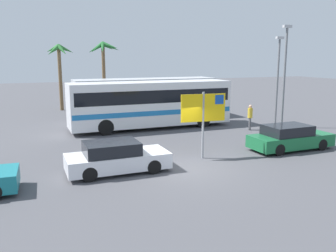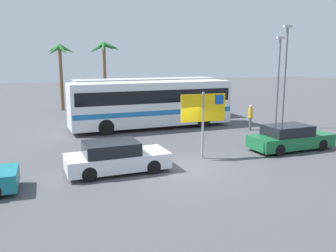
{
  "view_description": "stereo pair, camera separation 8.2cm",
  "coord_description": "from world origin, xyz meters",
  "px_view_note": "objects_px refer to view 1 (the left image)",
  "views": [
    {
      "loc": [
        -6.36,
        -13.56,
        4.77
      ],
      "look_at": [
        0.42,
        3.2,
        1.3
      ],
      "focal_mm": 38.2,
      "sensor_mm": 36.0,
      "label": 1
    },
    {
      "loc": [
        -6.29,
        -13.59,
        4.77
      ],
      "look_at": [
        0.42,
        3.2,
        1.3
      ],
      "focal_mm": 38.2,
      "sensor_mm": 36.0,
      "label": 2
    }
  ],
  "objects_px": {
    "car_green": "(290,138)",
    "pedestrian_by_bus": "(250,115)",
    "bus_rear_coach": "(146,97)",
    "ferry_sign": "(204,110)",
    "bus_front_coach": "(151,102)",
    "car_white": "(116,157)"
  },
  "relations": [
    {
      "from": "bus_rear_coach",
      "to": "car_green",
      "type": "bearing_deg",
      "value": -71.45
    },
    {
      "from": "bus_front_coach",
      "to": "pedestrian_by_bus",
      "type": "xyz_separation_m",
      "value": [
        5.87,
        -3.13,
        -0.78
      ]
    },
    {
      "from": "car_green",
      "to": "pedestrian_by_bus",
      "type": "distance_m",
      "value": 5.25
    },
    {
      "from": "bus_front_coach",
      "to": "car_white",
      "type": "height_order",
      "value": "bus_front_coach"
    },
    {
      "from": "bus_front_coach",
      "to": "pedestrian_by_bus",
      "type": "bearing_deg",
      "value": -28.03
    },
    {
      "from": "car_white",
      "to": "pedestrian_by_bus",
      "type": "relative_size",
      "value": 2.52
    },
    {
      "from": "bus_front_coach",
      "to": "ferry_sign",
      "type": "bearing_deg",
      "value": -91.13
    },
    {
      "from": "ferry_sign",
      "to": "car_green",
      "type": "relative_size",
      "value": 0.71
    },
    {
      "from": "ferry_sign",
      "to": "car_white",
      "type": "bearing_deg",
      "value": -167.62
    },
    {
      "from": "car_white",
      "to": "pedestrian_by_bus",
      "type": "bearing_deg",
      "value": 27.57
    },
    {
      "from": "bus_rear_coach",
      "to": "ferry_sign",
      "type": "relative_size",
      "value": 3.43
    },
    {
      "from": "bus_rear_coach",
      "to": "ferry_sign",
      "type": "xyz_separation_m",
      "value": [
        -1.0,
        -11.57,
        0.54
      ]
    },
    {
      "from": "ferry_sign",
      "to": "pedestrian_by_bus",
      "type": "distance_m",
      "value": 7.87
    },
    {
      "from": "car_white",
      "to": "bus_rear_coach",
      "type": "bearing_deg",
      "value": 66.12
    },
    {
      "from": "car_green",
      "to": "bus_front_coach",
      "type": "bearing_deg",
      "value": 119.48
    },
    {
      "from": "bus_rear_coach",
      "to": "car_green",
      "type": "height_order",
      "value": "bus_rear_coach"
    },
    {
      "from": "bus_front_coach",
      "to": "car_white",
      "type": "xyz_separation_m",
      "value": [
        -4.56,
        -8.52,
        -1.15
      ]
    },
    {
      "from": "bus_rear_coach",
      "to": "car_green",
      "type": "xyz_separation_m",
      "value": [
        3.96,
        -11.81,
        -1.15
      ]
    },
    {
      "from": "ferry_sign",
      "to": "car_green",
      "type": "height_order",
      "value": "ferry_sign"
    },
    {
      "from": "bus_front_coach",
      "to": "car_green",
      "type": "xyz_separation_m",
      "value": [
        4.8,
        -8.26,
        -1.15
      ]
    },
    {
      "from": "ferry_sign",
      "to": "car_green",
      "type": "xyz_separation_m",
      "value": [
        4.96,
        -0.25,
        -1.69
      ]
    },
    {
      "from": "bus_rear_coach",
      "to": "pedestrian_by_bus",
      "type": "distance_m",
      "value": 8.4
    }
  ]
}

